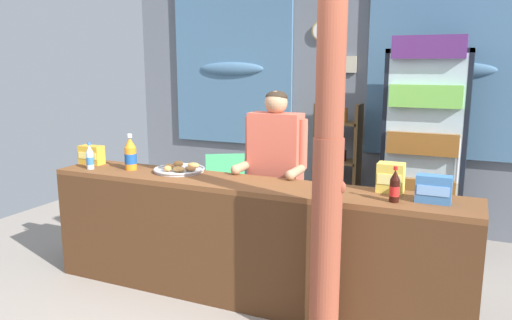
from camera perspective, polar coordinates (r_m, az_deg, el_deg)
The scene contains 15 objects.
ground_plane at distance 4.46m, azimuth 2.20°, elevation -12.81°, with size 7.07×7.07×0.00m, color gray.
back_wall_curtained at distance 5.68m, azimuth 8.77°, elevation 7.75°, with size 5.07×0.22×2.86m.
stall_counter at distance 3.70m, azimuth -1.90°, elevation -8.48°, with size 3.31×0.49×0.94m.
timber_post at distance 2.97m, azimuth 8.46°, elevation 1.47°, with size 0.21×0.19×2.76m.
drink_fridge at distance 4.92m, azimuth 19.14°, elevation 2.47°, with size 0.74×0.68×2.06m.
bottle_shelf_rack at distance 5.40m, azimuth 9.43°, elevation -0.61°, with size 0.48×0.28×1.40m.
plastic_lawn_chair at distance 5.21m, azimuth -3.50°, elevation -3.52°, with size 0.60×0.60×0.86m.
shopkeeper at distance 4.07m, azimuth 2.25°, elevation -0.22°, with size 0.55×0.42×1.60m.
soda_bottle_orange_soda at distance 4.23m, azimuth -14.41°, elevation 0.62°, with size 0.10×0.10×0.30m.
soda_bottle_cola at distance 3.27m, azimuth 15.85°, elevation -3.04°, with size 0.06×0.06×0.23m.
soda_bottle_water at distance 4.36m, azimuth -18.78°, elevation 0.25°, with size 0.06×0.06×0.23m.
snack_box_choco_powder at distance 4.57m, azimuth -18.62°, elevation 0.57°, with size 0.22×0.11×0.16m.
snack_box_biscuit at distance 3.33m, azimuth 19.99°, elevation -3.21°, with size 0.22×0.10×0.18m.
snack_box_instant_noodle at distance 3.51m, azimuth 15.41°, elevation -1.99°, with size 0.18×0.13×0.20m.
pastry_tray at distance 4.09m, azimuth -8.88°, elevation -1.05°, with size 0.42×0.42×0.07m.
Camera 1 is at (1.51, -2.70, 1.82)m, focal length 34.33 mm.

